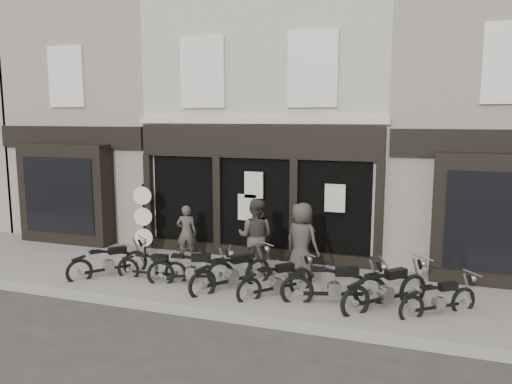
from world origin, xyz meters
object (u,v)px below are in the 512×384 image
(motorcycle_4, at_px, (277,283))
(man_right, at_px, (302,241))
(motorcycle_2, at_px, (192,272))
(motorcycle_0, at_px, (109,265))
(motorcycle_1, at_px, (153,269))
(motorcycle_3, at_px, (232,275))
(man_left, at_px, (187,232))
(man_centre, at_px, (255,236))
(motorcycle_6, at_px, (386,293))
(motorcycle_7, at_px, (439,302))
(motorcycle_5, at_px, (335,288))
(advert_sign_post, at_px, (144,222))

(motorcycle_4, relative_size, man_right, 0.87)
(motorcycle_2, xyz_separation_m, man_right, (2.43, 1.29, 0.67))
(motorcycle_0, distance_m, motorcycle_2, 2.29)
(motorcycle_1, relative_size, motorcycle_3, 0.96)
(motorcycle_1, height_order, man_left, man_left)
(motorcycle_0, height_order, man_centre, man_centre)
(motorcycle_0, distance_m, motorcycle_3, 3.36)
(motorcycle_0, height_order, motorcycle_1, motorcycle_0)
(motorcycle_6, bearing_deg, motorcycle_1, 132.92)
(motorcycle_1, xyz_separation_m, motorcycle_7, (6.77, -0.04, 0.00))
(motorcycle_0, distance_m, motorcycle_6, 6.90)
(man_centre, bearing_deg, motorcycle_7, 160.60)
(motorcycle_3, relative_size, man_right, 1.03)
(man_right, bearing_deg, motorcycle_4, 102.34)
(motorcycle_7, relative_size, man_left, 1.03)
(motorcycle_1, bearing_deg, motorcycle_5, -7.26)
(motorcycle_7, relative_size, advert_sign_post, 0.73)
(motorcycle_0, distance_m, man_right, 4.97)
(motorcycle_3, distance_m, advert_sign_post, 4.10)
(man_left, bearing_deg, motorcycle_1, 73.31)
(man_left, bearing_deg, advert_sign_post, -17.73)
(motorcycle_7, distance_m, man_right, 3.58)
(man_right, bearing_deg, motorcycle_5, 150.25)
(motorcycle_3, xyz_separation_m, advert_sign_post, (-3.57, 1.92, 0.64))
(motorcycle_1, distance_m, motorcycle_3, 2.16)
(man_centre, xyz_separation_m, man_right, (1.22, 0.02, -0.02))
(motorcycle_0, xyz_separation_m, motorcycle_5, (5.82, -0.01, 0.04))
(motorcycle_4, xyz_separation_m, motorcycle_6, (2.43, 0.03, 0.06))
(motorcycle_0, height_order, man_right, man_right)
(motorcycle_5, bearing_deg, advert_sign_post, 144.46)
(motorcycle_2, xyz_separation_m, man_left, (-1.09, 1.88, 0.49))
(motorcycle_0, bearing_deg, motorcycle_4, -51.64)
(motorcycle_4, xyz_separation_m, man_right, (0.24, 1.36, 0.70))
(motorcycle_2, xyz_separation_m, motorcycle_7, (5.67, -0.04, -0.04))
(motorcycle_1, height_order, motorcycle_3, motorcycle_3)
(motorcycle_4, bearing_deg, motorcycle_0, 131.50)
(man_centre, bearing_deg, man_right, 177.95)
(motorcycle_3, distance_m, man_centre, 1.44)
(motorcycle_6, distance_m, advert_sign_post, 7.40)
(motorcycle_1, relative_size, motorcycle_7, 1.19)
(man_right, bearing_deg, advert_sign_post, 15.25)
(motorcycle_5, height_order, man_centre, man_centre)
(motorcycle_2, distance_m, man_right, 2.83)
(motorcycle_5, bearing_deg, motorcycle_1, 161.40)
(motorcycle_4, distance_m, man_right, 1.55)
(motorcycle_1, height_order, motorcycle_2, motorcycle_2)
(man_centre, height_order, advert_sign_post, advert_sign_post)
(motorcycle_5, bearing_deg, motorcycle_7, -14.24)
(motorcycle_7, bearing_deg, motorcycle_1, 140.33)
(motorcycle_6, bearing_deg, motorcycle_0, 134.14)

